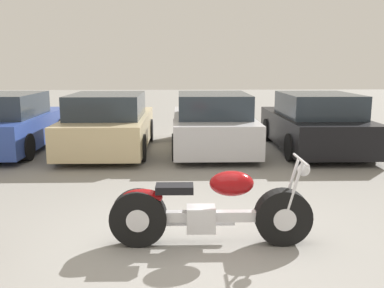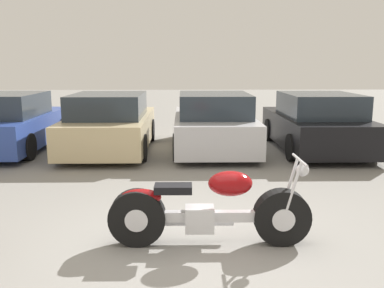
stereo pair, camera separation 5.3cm
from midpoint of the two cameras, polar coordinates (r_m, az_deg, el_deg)
The scene contains 6 objects.
ground_plane at distance 5.21m, azimuth -0.45°, elevation -13.45°, with size 60.00×60.00×0.00m, color gray.
motorcycle at distance 5.11m, azimuth 2.03°, elevation -8.78°, with size 2.39×0.62×1.05m.
parked_car_blue at distance 11.51m, azimuth -23.61°, elevation 2.46°, with size 1.96×4.07×1.42m.
parked_car_champagne at distance 10.65m, azimuth -11.17°, elevation 2.56°, with size 1.96×4.07×1.42m.
parked_car_silver at distance 10.59m, azimuth 2.58°, elevation 2.70°, with size 1.96×4.07×1.42m.
parked_car_black at distance 11.00m, azimuth 15.93°, elevation 2.60°, with size 1.96×4.07×1.42m.
Camera 1 is at (-0.12, -4.75, 2.14)m, focal length 40.00 mm.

